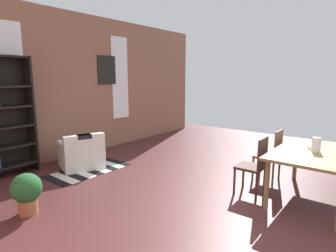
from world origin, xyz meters
name	(u,v)px	position (x,y,z in m)	size (l,w,h in m)	color
ground_plane	(237,202)	(0.00, 0.00, 0.00)	(10.79, 10.79, 0.00)	#4D2626
back_wall_brick	(73,86)	(0.00, 4.21, 1.67)	(8.99, 0.12, 3.34)	#93614C
window_pane_0	(10,79)	(-1.40, 4.14, 1.84)	(0.55, 0.02, 2.17)	white
window_pane_1	(120,78)	(1.40, 4.14, 1.84)	(0.55, 0.02, 2.17)	white
dining_table	(315,157)	(0.81, -0.86, 0.69)	(1.72, 1.09, 0.77)	olive
vase_on_table	(316,145)	(0.79, -0.86, 0.88)	(0.12, 0.12, 0.22)	silver
tealight_candle_0	(314,142)	(1.32, -0.74, 0.80)	(0.04, 0.04, 0.05)	silver
tealight_candle_1	(309,147)	(0.91, -0.75, 0.79)	(0.04, 0.04, 0.04)	silver
dining_chair_far_left	(255,164)	(0.42, -0.09, 0.51)	(0.41, 0.41, 0.95)	#3A2520
dining_chair_far_right	(271,154)	(1.19, -0.09, 0.51)	(0.40, 0.40, 0.95)	brown
bookshelf_tall	(3,116)	(-1.67, 3.95, 1.16)	(0.91, 0.34, 2.26)	black
armchair_white	(82,154)	(-0.51, 3.25, 0.28)	(1.02, 1.02, 0.75)	silver
potted_plant_by_shelf	(27,191)	(-2.14, 2.12, 0.33)	(0.41, 0.41, 0.58)	#9E6042
striped_rug	(89,170)	(-0.55, 2.97, 0.00)	(1.63, 0.80, 0.01)	black
framed_picture	(107,70)	(0.95, 4.13, 2.05)	(0.56, 0.03, 0.72)	black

